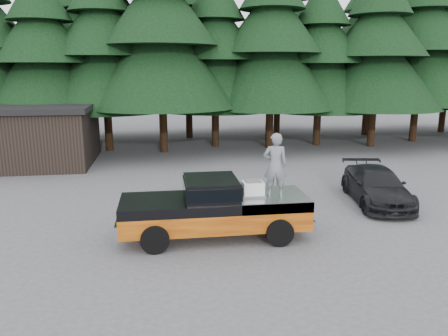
{
  "coord_description": "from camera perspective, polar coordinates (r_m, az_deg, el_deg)",
  "views": [
    {
      "loc": [
        -1.19,
        -13.19,
        5.26
      ],
      "look_at": [
        0.74,
        0.0,
        2.17
      ],
      "focal_mm": 35.0,
      "sensor_mm": 36.0,
      "label": 1
    }
  ],
  "objects": [
    {
      "name": "man_on_bed",
      "position": [
        13.44,
        6.71,
        0.36
      ],
      "size": [
        0.81,
        0.62,
        2.01
      ],
      "primitive_type": "imported",
      "rotation": [
        0.0,
        0.0,
        2.94
      ],
      "color": "slate",
      "rests_on": "pickup_truck"
    },
    {
      "name": "pickup_truck",
      "position": [
        13.82,
        -1.27,
        -6.39
      ],
      "size": [
        6.0,
        2.04,
        1.33
      ],
      "primitive_type": null,
      "color": "orange",
      "rests_on": "ground"
    },
    {
      "name": "ground",
      "position": [
        14.25,
        -3.0,
        -8.65
      ],
      "size": [
        120.0,
        120.0,
        0.0
      ],
      "primitive_type": "plane",
      "color": "#454547",
      "rests_on": "ground"
    },
    {
      "name": "air_compressor",
      "position": [
        13.64,
        3.79,
        -2.78
      ],
      "size": [
        0.65,
        0.54,
        0.44
      ],
      "primitive_type": "cube",
      "rotation": [
        0.0,
        0.0,
        0.0
      ],
      "color": "silver",
      "rests_on": "pickup_truck"
    },
    {
      "name": "utility_building",
      "position": [
        26.62,
        -25.39,
        4.01
      ],
      "size": [
        8.4,
        6.4,
        3.3
      ],
      "color": "black",
      "rests_on": "ground"
    },
    {
      "name": "treeline",
      "position": [
        30.53,
        -5.55,
        17.59
      ],
      "size": [
        60.15,
        16.05,
        17.5
      ],
      "color": "black",
      "rests_on": "ground"
    },
    {
      "name": "parked_car",
      "position": [
        18.28,
        19.27,
        -2.21
      ],
      "size": [
        2.67,
        4.98,
        1.37
      ],
      "primitive_type": "imported",
      "rotation": [
        0.0,
        0.0,
        -0.16
      ],
      "color": "black",
      "rests_on": "ground"
    },
    {
      "name": "truck_cab",
      "position": [
        13.52,
        -1.72,
        -2.57
      ],
      "size": [
        1.66,
        1.9,
        0.59
      ],
      "primitive_type": "cube",
      "color": "black",
      "rests_on": "pickup_truck"
    }
  ]
}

